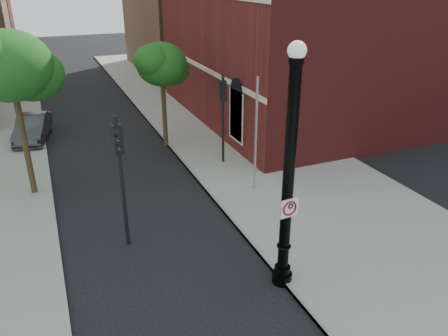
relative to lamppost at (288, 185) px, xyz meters
name	(u,v)px	position (x,y,z in m)	size (l,w,h in m)	color
ground	(209,283)	(-2.04, 0.80, -3.26)	(120.00, 120.00, 0.00)	black
sidewalk_right	(246,143)	(3.96, 10.80, -3.20)	(8.00, 60.00, 0.12)	gray
curb_edge	(176,154)	(0.01, 10.80, -3.19)	(0.10, 60.00, 0.14)	gray
brick_wall_building	(362,11)	(13.96, 14.80, 3.00)	(22.30, 16.30, 12.50)	maroon
lamppost	(288,185)	(0.00, 0.00, 0.00)	(0.60, 0.60, 7.06)	black
no_parking_sign	(290,208)	(-0.01, -0.18, -0.62)	(0.57, 0.10, 0.57)	white
parked_car	(33,128)	(-6.58, 15.96, -2.57)	(1.47, 4.20, 1.38)	#2E2E33
traffic_signal_left	(120,161)	(-3.85, 3.79, -0.17)	(0.33, 0.39, 4.58)	black
traffic_signal_right	(223,106)	(1.80, 8.85, -0.34)	(0.29, 0.36, 4.33)	black
utility_pole	(256,137)	(1.91, 5.69, -0.81)	(0.10, 0.10, 4.90)	#999999
street_tree_a	(11,67)	(-6.67, 9.01, 2.03)	(3.71, 3.35, 6.69)	#362715
street_tree_b	(11,65)	(-7.10, 16.95, 0.75)	(2.82, 2.55, 5.08)	#362715
street_tree_c	(162,65)	(-0.04, 12.34, 1.01)	(3.00, 2.71, 5.41)	#362715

